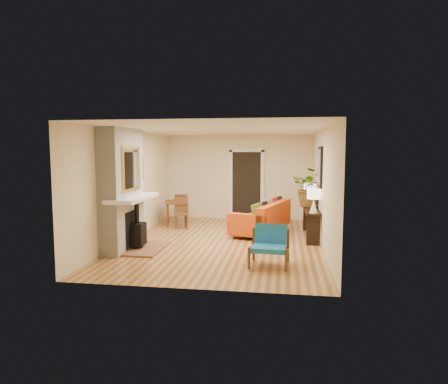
{
  "coord_description": "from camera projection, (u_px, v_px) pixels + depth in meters",
  "views": [
    {
      "loc": [
        1.41,
        -9.08,
        2.14
      ],
      "look_at": [
        0.0,
        0.2,
        1.15
      ],
      "focal_mm": 32.0,
      "sensor_mm": 36.0,
      "label": 1
    }
  ],
  "objects": [
    {
      "name": "ottoman",
      "position": [
        247.0,
        229.0,
        9.87
      ],
      "size": [
        0.76,
        0.76,
        0.34
      ],
      "color": "silver",
      "rests_on": "ground"
    },
    {
      "name": "lamp_far",
      "position": [
        310.0,
        192.0,
        10.37
      ],
      "size": [
        0.3,
        0.3,
        0.54
      ],
      "color": "white",
      "rests_on": "console_table"
    },
    {
      "name": "dining_table",
      "position": [
        179.0,
        206.0,
        11.38
      ],
      "size": [
        0.93,
        1.59,
        0.84
      ],
      "color": "brown",
      "rests_on": "ground"
    },
    {
      "name": "lamp_near",
      "position": [
        314.0,
        198.0,
        8.97
      ],
      "size": [
        0.3,
        0.3,
        0.54
      ],
      "color": "white",
      "rests_on": "console_table"
    },
    {
      "name": "houseplant",
      "position": [
        311.0,
        187.0,
        9.92
      ],
      "size": [
        0.93,
        0.82,
        0.98
      ],
      "primitive_type": "imported",
      "rotation": [
        0.0,
        0.0,
        -0.06
      ],
      "color": "#1E5919",
      "rests_on": "console_table"
    },
    {
      "name": "blue_chair",
      "position": [
        270.0,
        243.0,
        7.48
      ],
      "size": [
        0.75,
        0.74,
        0.74
      ],
      "color": "brown",
      "rests_on": "ground"
    },
    {
      "name": "console_table",
      "position": [
        311.0,
        214.0,
        9.76
      ],
      "size": [
        0.34,
        1.85,
        0.72
      ],
      "color": "black",
      "rests_on": "ground"
    },
    {
      "name": "fireplace",
      "position": [
        123.0,
        192.0,
        8.55
      ],
      "size": [
        1.09,
        1.68,
        2.6
      ],
      "color": "white",
      "rests_on": "ground"
    },
    {
      "name": "room_shell",
      "position": [
        257.0,
        181.0,
        11.73
      ],
      "size": [
        6.5,
        6.5,
        6.5
      ],
      "color": "tan",
      "rests_on": "ground"
    },
    {
      "name": "sofa",
      "position": [
        264.0,
        218.0,
        10.33
      ],
      "size": [
        1.54,
        2.39,
        0.87
      ],
      "color": "silver",
      "rests_on": "ground"
    }
  ]
}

